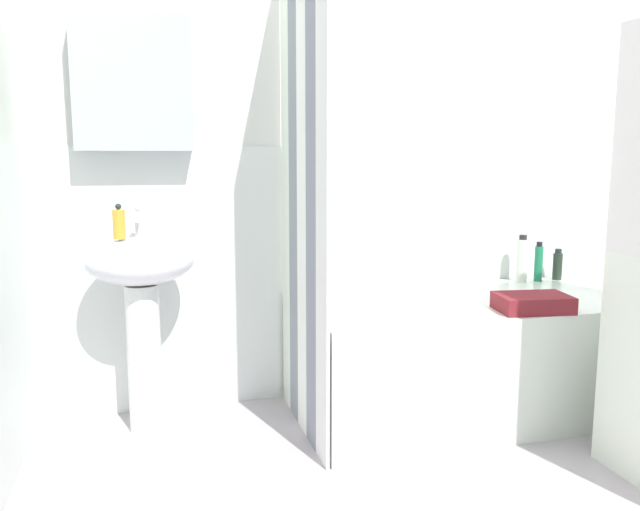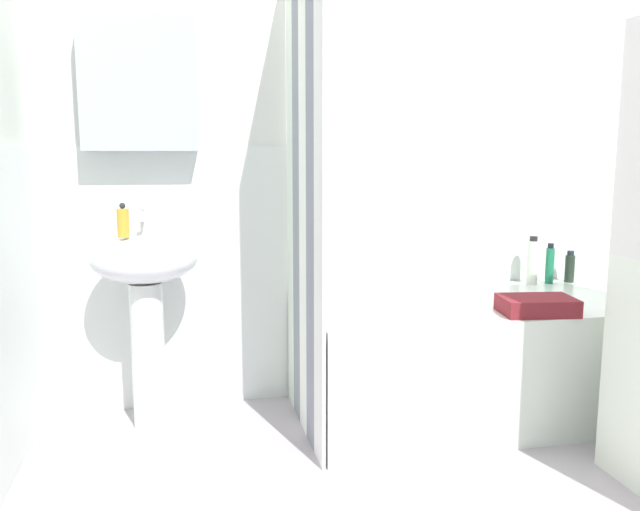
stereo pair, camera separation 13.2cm
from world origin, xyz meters
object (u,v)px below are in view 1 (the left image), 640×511
Objects in this scene: soap_dispenser at (119,223)px; lotion_bottle at (539,263)px; bathtub at (468,355)px; conditioner_bottle at (557,265)px; shampoo_bottle at (522,260)px; sink at (141,290)px; towel_folded at (533,303)px.

soap_dispenser is 2.05m from lotion_bottle.
soap_dispenser is at bearing 174.13° from bathtub.
bathtub is 0.79m from conditioner_bottle.
soap_dispenser is 0.59× the size of shampoo_bottle.
sink is at bearing -176.95° from shampoo_bottle.
lotion_bottle is (-0.12, -0.01, 0.02)m from conditioner_bottle.
lotion_bottle is (1.95, 0.10, 0.01)m from sink.
towel_folded is (-0.52, -0.56, -0.04)m from conditioner_bottle.
sink is 2.07m from conditioner_bottle.
sink is 3.44× the size of shampoo_bottle.
lotion_bottle is (0.54, 0.28, 0.36)m from bathtub.
towel_folded is (-0.40, -0.55, -0.06)m from lotion_bottle.
shampoo_bottle reaches higher than bathtub.
soap_dispenser is at bearing -176.31° from lotion_bottle.
soap_dispenser is 0.09× the size of bathtub.
conditioner_bottle reaches higher than towel_folded.
soap_dispenser is at bearing -176.09° from shampoo_bottle.
sink is at bearing 163.61° from towel_folded.
lotion_bottle is at bearing 3.69° from soap_dispenser.
conditioner_bottle is 0.55× the size of towel_folded.
conditioner_bottle is at bearing 1.67° from shampoo_bottle.
soap_dispenser is at bearing 165.40° from towel_folded.
sink is 2.85× the size of towel_folded.
towel_folded is at bearing -14.60° from soap_dispenser.
bathtub is 0.65m from shampoo_bottle.
shampoo_bottle is 0.83× the size of towel_folded.
bathtub is at bearing -5.87° from soap_dispenser.
conditioner_bottle is (2.15, 0.14, -0.29)m from soap_dispenser.
soap_dispenser is 0.88× the size of conditioner_bottle.
shampoo_bottle is (-0.21, -0.01, 0.04)m from conditioner_bottle.
lotion_bottle is 0.10m from shampoo_bottle.
sink is at bearing 172.50° from bathtub.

